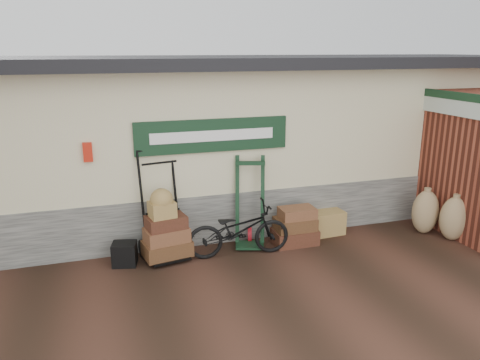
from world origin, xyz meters
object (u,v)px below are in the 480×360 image
object	(u,v)px
black_trunk	(125,254)
porter_trolley	(161,204)
bicycle	(239,227)
green_barrow	(250,202)
wicker_hamper	(324,222)
suitcase_stack	(295,226)

from	to	relation	value
black_trunk	porter_trolley	bearing A→B (deg)	14.47
black_trunk	bicycle	xyz separation A→B (m)	(1.84, -0.21, 0.31)
green_barrow	wicker_hamper	distance (m)	1.60
suitcase_stack	wicker_hamper	xyz separation A→B (m)	(0.72, 0.27, -0.12)
green_barrow	suitcase_stack	size ratio (longest dim) A/B	2.06
porter_trolley	suitcase_stack	xyz separation A→B (m)	(2.30, -0.21, -0.57)
green_barrow	bicycle	distance (m)	0.57
porter_trolley	wicker_hamper	size ratio (longest dim) A/B	2.69
suitcase_stack	bicycle	distance (m)	1.12
suitcase_stack	bicycle	size ratio (longest dim) A/B	0.44
green_barrow	suitcase_stack	distance (m)	0.92
suitcase_stack	black_trunk	size ratio (longest dim) A/B	2.06
suitcase_stack	wicker_hamper	distance (m)	0.78
suitcase_stack	bicycle	world-z (taller)	bicycle
green_barrow	suitcase_stack	xyz separation A→B (m)	(0.77, -0.20, -0.45)
wicker_hamper	green_barrow	bearing A→B (deg)	-177.42
wicker_hamper	porter_trolley	bearing A→B (deg)	-178.79
green_barrow	wicker_hamper	bearing A→B (deg)	20.91
wicker_hamper	bicycle	size ratio (longest dim) A/B	0.39
suitcase_stack	black_trunk	xyz separation A→B (m)	(-2.94, 0.04, -0.15)
suitcase_stack	black_trunk	distance (m)	2.94
porter_trolley	bicycle	xyz separation A→B (m)	(1.20, -0.37, -0.41)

